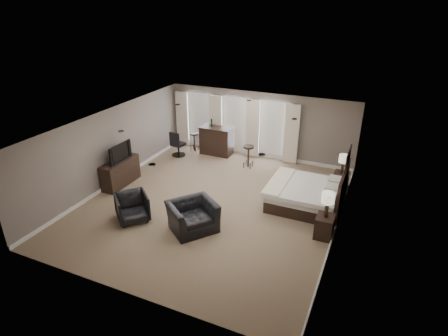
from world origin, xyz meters
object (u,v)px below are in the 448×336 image
at_px(armchair_near, 192,212).
at_px(desk_chair, 178,143).
at_px(dresser, 120,172).
at_px(lamp_far, 343,164).
at_px(bar_stool_left, 194,142).
at_px(bar_stool_right, 248,157).
at_px(lamp_near, 327,205).
at_px(bar_counter, 217,140).
at_px(tv, 119,159).
at_px(armchair_far, 132,206).
at_px(nightstand_near, 324,226).
at_px(bed, 305,185).
at_px(nightstand_far, 340,182).

relative_size(armchair_near, desk_chair, 1.19).
bearing_deg(dresser, lamp_far, 20.72).
distance_m(dresser, bar_stool_left, 3.85).
height_order(lamp_far, bar_stool_right, lamp_far).
xyz_separation_m(lamp_near, bar_counter, (-5.10, 4.10, -0.39)).
bearing_deg(desk_chair, tv, 88.77).
distance_m(bar_counter, desk_chair, 1.55).
bearing_deg(tv, lamp_near, -92.34).
xyz_separation_m(tv, bar_counter, (1.82, 3.82, -0.38)).
bearing_deg(dresser, bar_stool_left, 77.48).
bearing_deg(bar_stool_left, armchair_far, -80.65).
height_order(lamp_far, bar_counter, lamp_far).
relative_size(lamp_near, lamp_far, 1.10).
height_order(nightstand_near, lamp_far, lamp_far).
bearing_deg(tv, desk_chair, -9.36).
height_order(tv, bar_stool_left, tv).
height_order(bar_stool_right, desk_chair, desk_chair).
distance_m(dresser, tv, 0.51).
height_order(armchair_near, desk_chair, armchair_near).
bearing_deg(bar_counter, bed, -32.26).
relative_size(lamp_far, bar_stool_left, 0.83).
distance_m(armchair_near, armchair_far, 1.83).
height_order(bar_counter, desk_chair, bar_counter).
xyz_separation_m(tv, bar_stool_right, (3.47, 3.12, -0.53)).
relative_size(nightstand_far, bar_stool_left, 0.81).
bearing_deg(armchair_near, nightstand_far, -2.42).
bearing_deg(bed, desk_chair, 161.50).
bearing_deg(armchair_far, dresser, 87.56).
xyz_separation_m(lamp_near, armchair_near, (-3.39, -1.11, -0.43)).
height_order(tv, bar_stool_right, tv).
xyz_separation_m(dresser, bar_counter, (1.82, 3.82, 0.13)).
relative_size(bed, nightstand_near, 3.49).
distance_m(lamp_near, armchair_far, 5.40).
xyz_separation_m(armchair_far, bar_counter, (0.09, 5.50, 0.13)).
bearing_deg(bar_stool_right, armchair_far, -109.93).
distance_m(armchair_far, bar_stool_left, 5.51).
bearing_deg(lamp_far, dresser, -159.28).
distance_m(nightstand_far, bar_counter, 5.24).
bearing_deg(bed, dresser, -169.04).
relative_size(nightstand_near, lamp_far, 0.97).
height_order(dresser, desk_chair, desk_chair).
bearing_deg(dresser, lamp_near, -2.34).
height_order(lamp_far, tv, lamp_far).
bearing_deg(dresser, desk_chair, 80.64).
bearing_deg(bar_counter, armchair_near, -71.85).
xyz_separation_m(lamp_far, bar_stool_left, (-6.09, 1.14, -0.56)).
height_order(bed, nightstand_near, bed).
bearing_deg(lamp_far, desk_chair, 176.43).
bearing_deg(bed, lamp_near, -58.46).
bearing_deg(nightstand_far, armchair_near, -130.18).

